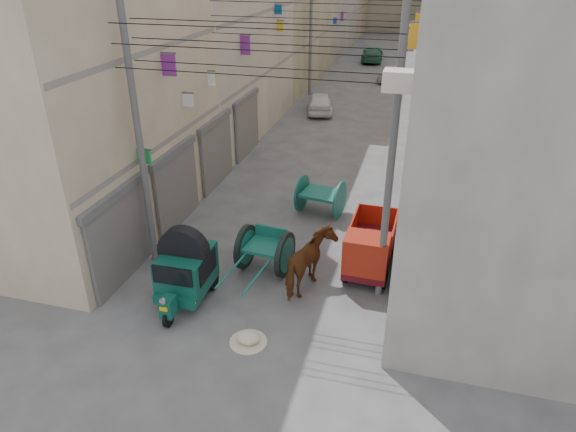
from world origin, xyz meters
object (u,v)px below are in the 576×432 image
(auto_rickshaw, at_px, (185,268))
(distant_car_green, at_px, (372,54))
(mini_truck, at_px, (369,251))
(distant_car_grey, at_px, (391,74))
(second_cart, at_px, (320,195))
(tonga_cart, at_px, (265,250))
(horse, at_px, (310,263))
(feed_sack, at_px, (248,337))
(distant_car_white, at_px, (320,102))

(auto_rickshaw, distance_m, distant_car_green, 36.68)
(mini_truck, height_order, distant_car_grey, mini_truck)
(second_cart, bearing_deg, tonga_cart, -91.77)
(second_cart, height_order, horse, horse)
(feed_sack, relative_size, distant_car_green, 0.14)
(second_cart, bearing_deg, distant_car_white, 111.33)
(second_cart, bearing_deg, feed_sack, -82.75)
(distant_car_grey, height_order, distant_car_green, distant_car_green)
(second_cart, xyz_separation_m, distant_car_green, (-1.77, 30.43, -0.12))
(tonga_cart, distance_m, second_cart, 4.37)
(distant_car_white, bearing_deg, horse, 88.56)
(auto_rickshaw, xyz_separation_m, distant_car_green, (0.77, 36.67, -0.40))
(tonga_cart, distance_m, feed_sack, 3.39)
(feed_sack, xyz_separation_m, distant_car_grey, (0.82, 30.49, 0.39))
(auto_rickshaw, relative_size, distant_car_green, 0.58)
(auto_rickshaw, xyz_separation_m, distant_car_grey, (3.10, 29.16, -0.49))
(feed_sack, height_order, distant_car_white, distant_car_white)
(horse, bearing_deg, distant_car_grey, -77.97)
(feed_sack, distance_m, distant_car_white, 21.11)
(tonga_cart, height_order, second_cart, tonga_cart)
(second_cart, relative_size, distant_car_grey, 0.55)
(auto_rickshaw, distance_m, mini_truck, 5.50)
(tonga_cart, xyz_separation_m, distant_car_green, (-0.94, 34.72, -0.11))
(distant_car_green, bearing_deg, horse, 90.61)
(auto_rickshaw, relative_size, second_cart, 1.39)
(auto_rickshaw, relative_size, mini_truck, 0.84)
(second_cart, xyz_separation_m, distant_car_white, (-2.88, 13.37, -0.13))
(tonga_cart, bearing_deg, feed_sack, -74.20)
(second_cart, bearing_deg, distant_car_green, 102.50)
(auto_rickshaw, distance_m, horse, 3.54)
(distant_car_white, relative_size, distant_car_green, 0.84)
(distant_car_grey, distance_m, distant_car_green, 7.86)
(distant_car_white, bearing_deg, feed_sack, 84.54)
(auto_rickshaw, height_order, tonga_cart, auto_rickshaw)
(horse, bearing_deg, second_cart, -69.86)
(horse, bearing_deg, distant_car_green, -74.27)
(distant_car_white, distance_m, distant_car_grey, 10.15)
(tonga_cart, relative_size, horse, 1.56)
(mini_truck, xyz_separation_m, second_cart, (-2.27, 3.60, -0.04))
(feed_sack, height_order, distant_car_grey, distant_car_grey)
(mini_truck, xyz_separation_m, distant_car_grey, (-1.71, 26.51, -0.25))
(horse, distance_m, distant_car_grey, 27.79)
(distant_car_grey, bearing_deg, horse, -77.37)
(second_cart, xyz_separation_m, horse, (0.72, -4.88, 0.13))
(auto_rickshaw, relative_size, distant_car_white, 0.68)
(horse, xyz_separation_m, distant_car_white, (-3.60, 18.25, -0.26))
(auto_rickshaw, bearing_deg, feed_sack, -31.57)
(feed_sack, xyz_separation_m, horse, (0.98, 2.70, 0.73))
(feed_sack, relative_size, distant_car_white, 0.17)
(horse, relative_size, distant_car_green, 0.48)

